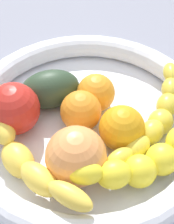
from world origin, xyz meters
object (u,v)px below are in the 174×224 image
object	(u,v)px
banana_arching_top	(21,151)
fruit_bowl	(87,121)
orange_mid_left	(98,93)
orange_mid_right	(122,128)
avocado_dark	(50,89)
orange_front	(81,111)
peach_blush	(76,156)
banana_draped_right	(148,158)
banana_draped_left	(156,117)
tomato_red	(14,109)

from	to	relation	value
banana_arching_top	fruit_bowl	bearing A→B (deg)	147.50
fruit_bowl	orange_mid_left	bearing A→B (deg)	175.32
orange_mid_right	avocado_dark	distance (cm)	12.52
fruit_bowl	orange_front	distance (cm)	2.02
orange_mid_left	peach_blush	distance (cm)	12.00
banana_draped_right	orange_mid_right	xyz separation A→B (cm)	(-3.70, -4.24, -0.31)
orange_front	orange_mid_right	distance (cm)	6.29
avocado_dark	peach_blush	distance (cm)	13.12
banana_draped_left	avocado_dark	xyz separation A→B (cm)	(-0.07, -15.83, 0.48)
banana_arching_top	orange_front	distance (cm)	10.07
orange_mid_right	avocado_dark	xyz separation A→B (cm)	(-3.98, -11.86, -0.24)
fruit_bowl	banana_arching_top	size ratio (longest dim) A/B	1.77
banana_draped_right	peach_blush	size ratio (longest dim) A/B	2.17
orange_mid_right	avocado_dark	world-z (taller)	orange_mid_right
fruit_bowl	banana_draped_left	world-z (taller)	banana_draped_left
avocado_dark	banana_arching_top	bearing A→B (deg)	4.84
avocado_dark	tomato_red	bearing A→B (deg)	-26.31
orange_mid_right	banana_draped_right	bearing A→B (deg)	48.84
orange_front	peach_blush	size ratio (longest dim) A/B	0.77
fruit_bowl	orange_mid_left	distance (cm)	4.47
banana_draped_left	fruit_bowl	bearing A→B (deg)	-74.18
orange_mid_right	avocado_dark	size ratio (longest dim) A/B	0.70
avocado_dark	peach_blush	bearing A→B (deg)	36.66
orange_mid_right	peach_blush	world-z (taller)	peach_blush
tomato_red	banana_draped_left	bearing A→B (deg)	107.04
banana_draped_right	orange_mid_right	world-z (taller)	orange_mid_right
fruit_bowl	banana_draped_right	size ratio (longest dim) A/B	2.22
banana_arching_top	orange_mid_left	world-z (taller)	banana_arching_top
orange_front	orange_mid_left	bearing A→B (deg)	163.21
banana_draped_right	banana_arching_top	size ratio (longest dim) A/B	0.80
tomato_red	banana_arching_top	bearing A→B (deg)	33.83
fruit_bowl	avocado_dark	distance (cm)	7.35
banana_arching_top	peach_blush	bearing A→B (deg)	98.58
fruit_bowl	orange_mid_right	size ratio (longest dim) A/B	5.91
banana_draped_left	peach_blush	bearing A→B (deg)	-37.56
orange_mid_left	tomato_red	bearing A→B (deg)	-53.63
banana_draped_left	banana_draped_right	distance (cm)	7.69
avocado_dark	orange_mid_right	bearing A→B (deg)	71.44
avocado_dark	tomato_red	world-z (taller)	tomato_red
banana_draped_right	peach_blush	world-z (taller)	peach_blush
fruit_bowl	orange_mid_left	world-z (taller)	orange_mid_left
banana_draped_left	orange_mid_left	distance (cm)	9.02
banana_draped_right	orange_front	bearing A→B (deg)	-115.88
fruit_bowl	orange_mid_right	xyz separation A→B (cm)	(1.30, 5.25, 2.00)
orange_front	tomato_red	xyz separation A→B (cm)	(3.15, -8.58, 0.76)
banana_draped_right	tomato_red	size ratio (longest dim) A/B	2.24
orange_mid_left	banana_arching_top	bearing A→B (deg)	-24.75
banana_draped_right	banana_arching_top	bearing A→B (deg)	-75.76
banana_draped_left	peach_blush	size ratio (longest dim) A/B	2.94
banana_draped_left	orange_front	size ratio (longest dim) A/B	3.83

